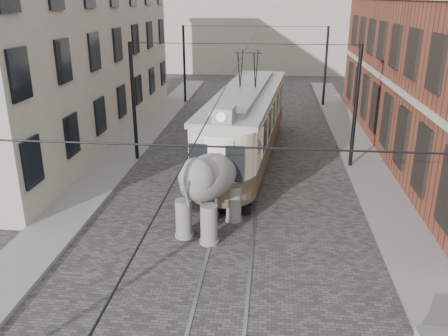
# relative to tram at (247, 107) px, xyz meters

# --- Properties ---
(ground) EXTENTS (120.00, 120.00, 0.00)m
(ground) POSITION_rel_tram_xyz_m (-0.01, -6.94, -2.75)
(ground) COLOR #494744
(tram_rails) EXTENTS (1.54, 80.00, 0.02)m
(tram_rails) POSITION_rel_tram_xyz_m (-0.01, -6.94, -2.73)
(tram_rails) COLOR slate
(tram_rails) RESTS_ON ground
(sidewalk_right) EXTENTS (2.00, 60.00, 0.15)m
(sidewalk_right) POSITION_rel_tram_xyz_m (5.99, -6.94, -2.67)
(sidewalk_right) COLOR slate
(sidewalk_right) RESTS_ON ground
(sidewalk_left) EXTENTS (2.00, 60.00, 0.15)m
(sidewalk_left) POSITION_rel_tram_xyz_m (-6.51, -6.94, -2.67)
(sidewalk_left) COLOR slate
(sidewalk_left) RESTS_ON ground
(stucco_building) EXTENTS (7.00, 24.00, 10.00)m
(stucco_building) POSITION_rel_tram_xyz_m (-11.01, 3.06, 2.25)
(stucco_building) COLOR gray
(stucco_building) RESTS_ON ground
(distant_block) EXTENTS (28.00, 10.00, 14.00)m
(distant_block) POSITION_rel_tram_xyz_m (-0.01, 33.06, 4.25)
(distant_block) COLOR gray
(distant_block) RESTS_ON ground
(catenary) EXTENTS (11.00, 30.20, 6.00)m
(catenary) POSITION_rel_tram_xyz_m (-0.21, -1.94, 0.25)
(catenary) COLOR black
(catenary) RESTS_ON ground
(tram) EXTENTS (4.12, 14.04, 5.49)m
(tram) POSITION_rel_tram_xyz_m (0.00, 0.00, 0.00)
(tram) COLOR beige
(tram) RESTS_ON ground
(elephant) EXTENTS (4.43, 5.76, 3.12)m
(elephant) POSITION_rel_tram_xyz_m (-0.90, -8.03, -1.19)
(elephant) COLOR #5F5C57
(elephant) RESTS_ON ground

